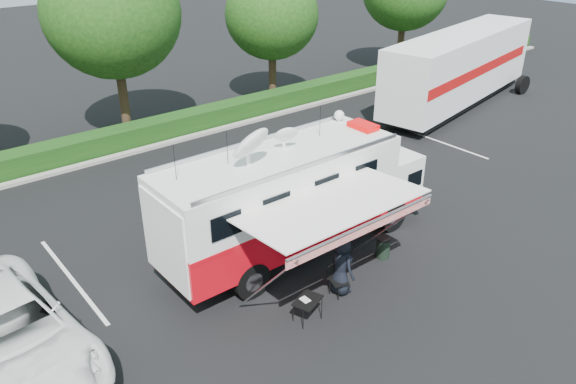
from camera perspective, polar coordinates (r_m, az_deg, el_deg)
name	(u,v)px	position (r m, az deg, el deg)	size (l,w,h in m)	color
ground_plane	(297,248)	(18.83, 0.96, -5.70)	(120.00, 120.00, 0.00)	black
back_border	(139,32)	(27.97, -14.89, 15.45)	(60.00, 6.14, 8.87)	#9E998E
stall_lines	(234,218)	(20.64, -5.46, -2.65)	(24.12, 5.50, 0.01)	silver
command_truck	(296,197)	(17.80, 0.81, -0.46)	(9.54, 2.63, 4.58)	black
awning	(337,209)	(15.05, 4.97, -1.76)	(5.21, 2.69, 3.14)	white
white_suv	(13,365)	(16.11, -26.13, -15.49)	(3.07, 6.65, 1.85)	white
person	(340,291)	(16.95, 5.29, -9.98)	(0.92, 0.60, 1.87)	black
folding_table	(308,301)	(15.46, 2.01, -11.03)	(0.95, 0.81, 0.69)	black
folding_chair	(337,277)	(16.54, 4.95, -8.58)	(0.58, 0.61, 0.96)	black
trash_bin	(383,247)	(18.43, 9.63, -5.57)	(0.48, 0.48, 0.72)	black
semi_trailer	(460,68)	(33.55, 17.04, 11.98)	(13.55, 5.29, 4.09)	white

